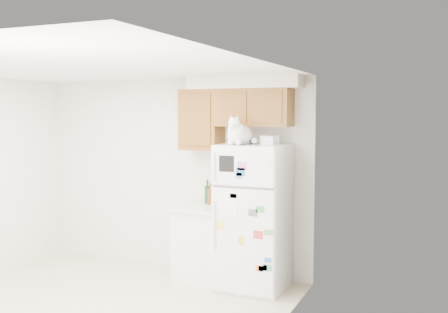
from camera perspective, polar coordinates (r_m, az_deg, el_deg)
The scene contains 8 objects.
room_shell at distance 5.41m, azimuth -13.42°, elevation 0.51°, with size 3.84×4.04×2.52m.
refrigerator at distance 6.17m, azimuth 3.21°, elevation -6.55°, with size 0.76×0.78×1.70m.
base_counter at distance 6.59m, azimuth -2.30°, elevation -9.28°, with size 0.64×0.64×0.92m.
cat at distance 5.97m, azimuth 1.59°, elevation 2.52°, with size 0.33×0.49×0.34m.
storage_box_back at distance 6.05m, azimuth 4.97°, elevation 1.80°, with size 0.18×0.13×0.10m, color white.
storage_box_front at distance 5.99m, azimuth 4.86°, elevation 1.72°, with size 0.15×0.11×0.09m, color white.
bottle_green at distance 6.60m, azimuth -1.82°, elevation -3.82°, with size 0.07×0.07×0.31m, color #19381E, non-canonical shape.
bottle_amber at distance 6.53m, azimuth -1.53°, elevation -4.05°, with size 0.06×0.06×0.28m, color #593814, non-canonical shape.
Camera 1 is at (3.37, -4.07, 2.07)m, focal length 42.00 mm.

